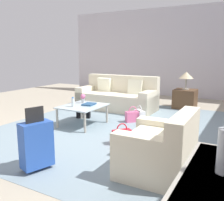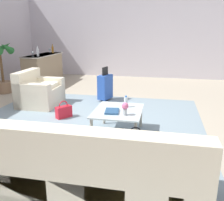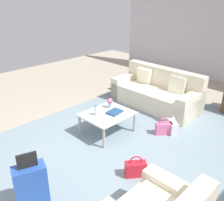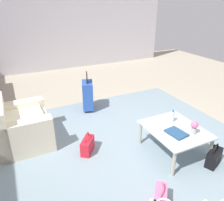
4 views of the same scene
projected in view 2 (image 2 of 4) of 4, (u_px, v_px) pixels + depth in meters
The scene contains 20 objects.
ground_plane at pixel (96, 123), 4.78m from camera, with size 12.00×12.00×0.00m, color #A89E89.
wall_right at pixel (132, 34), 9.11m from camera, with size 0.12×8.00×3.10m, color silver.
area_rug at pixel (76, 135), 4.26m from camera, with size 5.20×4.40×0.01m, color gray.
couch at pixel (95, 177), 2.51m from camera, with size 0.91×2.14×0.91m.
armchair at pixel (38, 93), 5.87m from camera, with size 0.99×0.85×0.82m.
coffee_table at pixel (118, 113), 4.20m from camera, with size 0.94×0.80×0.43m.
water_bottle at pixel (126, 102), 4.33m from camera, with size 0.06×0.06×0.20m.
coffee_table_book at pixel (112, 111), 4.09m from camera, with size 0.30×0.22×0.03m, color navy.
flower_vase at pixel (125, 108), 3.92m from camera, with size 0.11×0.11×0.21m.
bar_console at pixel (44, 69), 8.07m from camera, with size 1.80×0.59×0.96m.
wine_glass_leftmost at pixel (33, 53), 7.34m from camera, with size 0.08×0.08×0.15m.
wine_glass_left_of_centre at pixel (50, 50), 8.50m from camera, with size 0.08×0.08×0.15m.
wine_bottle_clear at pixel (38, 52), 7.41m from camera, with size 0.07×0.07×0.30m.
wine_bottle_amber at pixel (53, 50), 8.38m from camera, with size 0.07×0.07×0.30m.
suitcase_blue at pixel (105, 87), 6.23m from camera, with size 0.45×0.34×0.85m.
handbag_pink at pixel (55, 141), 3.72m from camera, with size 0.33×0.32×0.36m.
handbag_black at pixel (135, 141), 3.73m from camera, with size 0.25×0.35×0.36m.
handbag_white at pixel (44, 146), 3.57m from camera, with size 0.31×0.34×0.36m.
handbag_red at pixel (64, 112), 5.06m from camera, with size 0.34×0.31×0.36m.
potted_palm at pixel (1, 66), 6.90m from camera, with size 0.64×0.64×1.45m.
Camera 2 is at (-4.32, -1.22, 1.74)m, focal length 40.00 mm.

